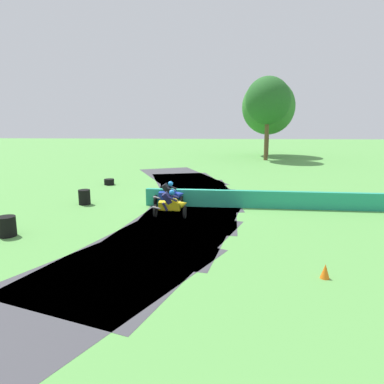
{
  "coord_description": "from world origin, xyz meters",
  "views": [
    {
      "loc": [
        0.81,
        -18.7,
        4.64
      ],
      "look_at": [
        -0.08,
        -0.66,
        0.9
      ],
      "focal_mm": 34.04,
      "sensor_mm": 36.0,
      "label": 1
    }
  ],
  "objects_px": {
    "traffic_cone": "(325,271)",
    "motorcycle_lead_yellow": "(171,204)",
    "tire_stack_near": "(7,226)",
    "tire_stack_mid_a": "(84,197)",
    "tire_stack_mid_b": "(109,182)",
    "motorcycle_chase_blue": "(170,195)"
  },
  "relations": [
    {
      "from": "traffic_cone",
      "to": "motorcycle_lead_yellow",
      "type": "bearing_deg",
      "value": 129.77
    },
    {
      "from": "tire_stack_near",
      "to": "traffic_cone",
      "type": "bearing_deg",
      "value": -16.12
    },
    {
      "from": "tire_stack_mid_a",
      "to": "tire_stack_mid_b",
      "type": "height_order",
      "value": "tire_stack_mid_a"
    },
    {
      "from": "tire_stack_mid_a",
      "to": "tire_stack_near",
      "type": "bearing_deg",
      "value": -103.1
    },
    {
      "from": "motorcycle_lead_yellow",
      "to": "tire_stack_mid_a",
      "type": "height_order",
      "value": "motorcycle_lead_yellow"
    },
    {
      "from": "tire_stack_near",
      "to": "tire_stack_mid_a",
      "type": "relative_size",
      "value": 1.0
    },
    {
      "from": "motorcycle_lead_yellow",
      "to": "tire_stack_mid_a",
      "type": "xyz_separation_m",
      "value": [
        -4.96,
        2.48,
        -0.26
      ]
    },
    {
      "from": "motorcycle_chase_blue",
      "to": "tire_stack_mid_b",
      "type": "relative_size",
      "value": 2.49
    },
    {
      "from": "motorcycle_chase_blue",
      "to": "tire_stack_mid_a",
      "type": "bearing_deg",
      "value": 175.54
    },
    {
      "from": "tire_stack_near",
      "to": "tire_stack_mid_b",
      "type": "bearing_deg",
      "value": 84.88
    },
    {
      "from": "motorcycle_lead_yellow",
      "to": "tire_stack_mid_a",
      "type": "bearing_deg",
      "value": 153.42
    },
    {
      "from": "motorcycle_chase_blue",
      "to": "tire_stack_mid_a",
      "type": "xyz_separation_m",
      "value": [
        -4.67,
        0.36,
        -0.26
      ]
    },
    {
      "from": "tire_stack_near",
      "to": "tire_stack_mid_a",
      "type": "xyz_separation_m",
      "value": [
        1.26,
        5.41,
        -0.0
      ]
    },
    {
      "from": "motorcycle_lead_yellow",
      "to": "motorcycle_chase_blue",
      "type": "height_order",
      "value": "motorcycle_chase_blue"
    },
    {
      "from": "tire_stack_near",
      "to": "tire_stack_mid_b",
      "type": "xyz_separation_m",
      "value": [
        1.0,
        11.19,
        -0.2
      ]
    },
    {
      "from": "motorcycle_chase_blue",
      "to": "traffic_cone",
      "type": "bearing_deg",
      "value": -56.72
    },
    {
      "from": "motorcycle_chase_blue",
      "to": "traffic_cone",
      "type": "distance_m",
      "value": 9.98
    },
    {
      "from": "traffic_cone",
      "to": "motorcycle_chase_blue",
      "type": "bearing_deg",
      "value": 123.28
    },
    {
      "from": "motorcycle_lead_yellow",
      "to": "tire_stack_near",
      "type": "bearing_deg",
      "value": -154.81
    },
    {
      "from": "motorcycle_chase_blue",
      "to": "traffic_cone",
      "type": "height_order",
      "value": "motorcycle_chase_blue"
    },
    {
      "from": "tire_stack_near",
      "to": "motorcycle_chase_blue",
      "type": "bearing_deg",
      "value": 40.41
    },
    {
      "from": "tire_stack_mid_a",
      "to": "traffic_cone",
      "type": "distance_m",
      "value": 13.36
    }
  ]
}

